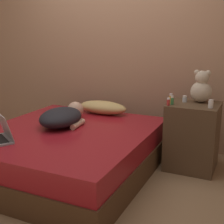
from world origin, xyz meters
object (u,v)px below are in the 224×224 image
bottle_clear (185,99)px  bottle_amber (171,99)px  bottle_red (168,102)px  pillow (103,107)px  person_lying (63,116)px  teddy_bear (201,88)px  bottle_white (211,104)px  bottle_green (172,100)px

bottle_clear → bottle_amber: bottle_amber is taller
bottle_red → bottle_amber: 0.10m
pillow → bottle_clear: size_ratio=9.32×
pillow → bottle_amber: size_ratio=5.91×
person_lying → teddy_bear: 1.49m
bottle_white → bottle_clear: 0.33m
person_lying → teddy_bear: teddy_bear is taller
bottle_white → bottle_amber: bearing=175.4°
bottle_clear → bottle_red: bottle_red is taller
bottle_amber → bottle_green: (0.03, -0.04, -0.01)m
teddy_bear → bottle_amber: (-0.27, -0.20, -0.10)m
bottle_white → bottle_red: bottle_white is taller
pillow → person_lying: 0.63m
teddy_bear → pillow: bearing=-179.3°
teddy_bear → bottle_white: 0.29m
bottle_red → bottle_amber: size_ratio=0.75×
person_lying → bottle_amber: size_ratio=7.27×
bottle_red → teddy_bear: bearing=48.6°
teddy_bear → person_lying: bearing=-155.0°
person_lying → bottle_clear: 1.31m
pillow → bottle_red: bottle_red is taller
teddy_bear → bottle_clear: size_ratio=5.15×
teddy_bear → bottle_amber: teddy_bear is taller
bottle_white → bottle_clear: bottle_white is taller
bottle_red → bottle_amber: bearing=91.3°
pillow → bottle_white: bottle_white is taller
bottle_white → person_lying: bearing=-165.2°
bottle_green → teddy_bear: bearing=45.2°
bottle_red → bottle_green: size_ratio=0.85×
pillow → bottle_amber: 0.93m
bottle_red → bottle_amber: (-0.00, 0.10, 0.01)m
bottle_clear → teddy_bear: bearing=22.7°
bottle_white → bottle_amber: size_ratio=0.79×
bottle_red → bottle_clear: bearing=64.5°
person_lying → bottle_red: size_ratio=9.75×
bottle_white → bottle_red: 0.41m
teddy_bear → bottle_green: teddy_bear is taller
bottle_clear → bottle_green: (-0.09, -0.18, 0.01)m
person_lying → bottle_amber: (1.05, 0.42, 0.21)m
pillow → teddy_bear: size_ratio=1.81×
bottle_clear → bottle_amber: 0.18m
bottle_green → bottle_clear: bearing=63.8°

